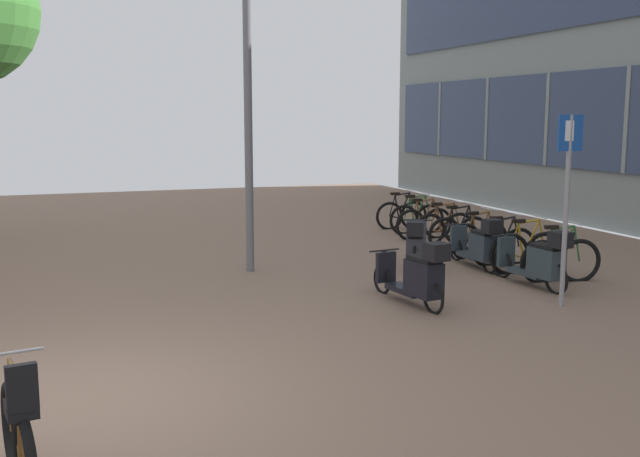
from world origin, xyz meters
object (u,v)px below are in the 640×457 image
object	(u,v)px
bicycle_rack_04	(459,233)
bicycle_rack_08	(401,215)
bicycle_rack_02	(504,246)
scooter_mid	(479,245)
lamp_post	(247,61)
bicycle_rack_05	(444,228)
scooter_far	(418,276)
scooter_extra	(539,261)
bicycle_foreground	(14,444)
bicycle_rack_06	(424,223)
scooter_near	(416,246)
bicycle_rack_03	(479,240)
bicycle_rack_01	(527,253)
parking_sign	(567,190)
bicycle_rack_00	(560,260)
bicycle_rack_07	(417,219)

from	to	relation	value
bicycle_rack_04	bicycle_rack_08	bearing A→B (deg)	86.15
bicycle_rack_02	scooter_mid	world-z (taller)	scooter_mid
lamp_post	bicycle_rack_04	bearing A→B (deg)	6.09
bicycle_rack_05	bicycle_rack_08	xyz separation A→B (m)	(0.11, 2.27, -0.00)
scooter_far	scooter_extra	xyz separation A→B (m)	(2.32, 0.36, -0.01)
bicycle_foreground	bicycle_rack_04	bearing A→B (deg)	42.91
bicycle_rack_06	scooter_near	size ratio (longest dim) A/B	0.87
bicycle_rack_08	bicycle_rack_03	bearing A→B (deg)	-93.12
scooter_mid	bicycle_rack_02	bearing A→B (deg)	15.09
bicycle_rack_01	scooter_near	distance (m)	1.91
bicycle_rack_04	scooter_mid	size ratio (longest dim) A/B	0.79
bicycle_rack_03	bicycle_rack_04	size ratio (longest dim) A/B	0.98
bicycle_rack_01	bicycle_rack_06	distance (m)	3.79
bicycle_foreground	bicycle_rack_01	xyz separation A→B (m)	(7.97, 5.15, -0.04)
bicycle_rack_08	parking_sign	size ratio (longest dim) A/B	0.49
bicycle_rack_03	bicycle_rack_04	bearing A→B (deg)	89.80
bicycle_rack_04	scooter_near	size ratio (longest dim) A/B	0.86
bicycle_rack_03	scooter_far	world-z (taller)	scooter_far
bicycle_rack_01	bicycle_rack_05	world-z (taller)	bicycle_rack_01
scooter_far	parking_sign	xyz separation A→B (m)	(1.97, -0.66, 1.21)
scooter_near	scooter_mid	xyz separation A→B (m)	(1.09, -0.31, 0.00)
parking_sign	bicycle_foreground	bearing A→B (deg)	-156.45
bicycle_rack_01	scooter_extra	bearing A→B (deg)	-116.71
bicycle_rack_00	bicycle_rack_07	size ratio (longest dim) A/B	1.03
scooter_near	lamp_post	size ratio (longest dim) A/B	0.24
bicycle_rack_08	bicycle_rack_05	bearing A→B (deg)	-92.79
bicycle_foreground	scooter_far	world-z (taller)	bicycle_foreground
bicycle_foreground	bicycle_rack_05	bearing A→B (deg)	45.37
bicycle_foreground	bicycle_rack_00	world-z (taller)	bicycle_foreground
scooter_near	scooter_mid	world-z (taller)	scooter_mid
bicycle_rack_03	bicycle_rack_06	world-z (taller)	bicycle_rack_06
bicycle_rack_06	bicycle_rack_07	distance (m)	0.79
bicycle_rack_00	scooter_near	distance (m)	2.44
bicycle_rack_00	bicycle_rack_06	world-z (taller)	bicycle_rack_00
bicycle_rack_08	parking_sign	world-z (taller)	parking_sign
bicycle_rack_04	scooter_extra	xyz separation A→B (m)	(-0.52, -3.29, 0.09)
lamp_post	parking_sign	bearing A→B (deg)	-46.99
bicycle_rack_07	scooter_mid	xyz separation A→B (m)	(-0.82, -3.96, 0.09)
scooter_extra	scooter_far	bearing A→B (deg)	-171.06
bicycle_rack_06	bicycle_rack_08	xyz separation A→B (m)	(0.19, 1.51, -0.01)
bicycle_rack_05	scooter_mid	bearing A→B (deg)	-105.81
bicycle_foreground	bicycle_rack_04	world-z (taller)	bicycle_foreground
scooter_near	scooter_extra	xyz separation A→B (m)	(1.17, -1.92, 0.01)
scooter_near	scooter_far	size ratio (longest dim) A/B	0.89
bicycle_rack_02	bicycle_rack_03	distance (m)	0.76
scooter_extra	bicycle_rack_02	bearing A→B (deg)	72.64
bicycle_rack_00	bicycle_rack_06	bearing A→B (deg)	91.12
bicycle_rack_01	parking_sign	world-z (taller)	parking_sign
bicycle_rack_00	bicycle_rack_05	bearing A→B (deg)	90.14
bicycle_rack_08	scooter_extra	size ratio (longest dim) A/B	0.74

